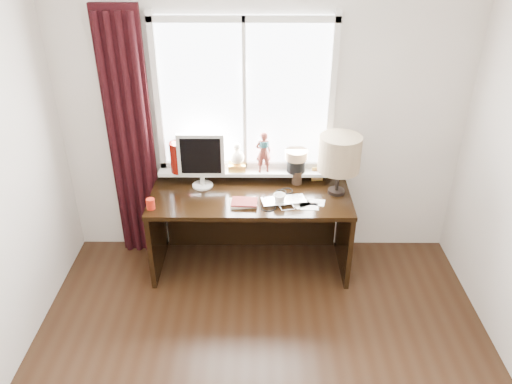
{
  "coord_description": "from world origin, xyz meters",
  "views": [
    {
      "loc": [
        -0.03,
        -2.02,
        2.87
      ],
      "look_at": [
        -0.05,
        1.25,
        1.0
      ],
      "focal_mm": 35.0,
      "sensor_mm": 36.0,
      "label": 1
    }
  ],
  "objects_px": {
    "mug": "(280,199)",
    "desk": "(251,214)",
    "monitor": "(201,158)",
    "table_lamp": "(339,154)",
    "laptop": "(284,201)",
    "red_cup": "(151,204)"
  },
  "relations": [
    {
      "from": "mug",
      "to": "desk",
      "type": "xyz_separation_m",
      "value": [
        -0.24,
        0.24,
        -0.29
      ]
    },
    {
      "from": "mug",
      "to": "monitor",
      "type": "relative_size",
      "value": 0.2
    },
    {
      "from": "desk",
      "to": "table_lamp",
      "type": "distance_m",
      "value": 0.95
    },
    {
      "from": "monitor",
      "to": "table_lamp",
      "type": "height_order",
      "value": "table_lamp"
    },
    {
      "from": "mug",
      "to": "laptop",
      "type": "bearing_deg",
      "value": 36.64
    },
    {
      "from": "red_cup",
      "to": "table_lamp",
      "type": "distance_m",
      "value": 1.59
    },
    {
      "from": "laptop",
      "to": "red_cup",
      "type": "height_order",
      "value": "red_cup"
    },
    {
      "from": "mug",
      "to": "desk",
      "type": "height_order",
      "value": "mug"
    },
    {
      "from": "mug",
      "to": "table_lamp",
      "type": "relative_size",
      "value": 0.19
    },
    {
      "from": "table_lamp",
      "to": "desk",
      "type": "bearing_deg",
      "value": 176.28
    },
    {
      "from": "desk",
      "to": "table_lamp",
      "type": "xyz_separation_m",
      "value": [
        0.73,
        -0.05,
        0.61
      ]
    },
    {
      "from": "red_cup",
      "to": "desk",
      "type": "xyz_separation_m",
      "value": [
        0.8,
        0.32,
        -0.29
      ]
    },
    {
      "from": "laptop",
      "to": "desk",
      "type": "height_order",
      "value": "laptop"
    },
    {
      "from": "laptop",
      "to": "table_lamp",
      "type": "bearing_deg",
      "value": 8.55
    },
    {
      "from": "red_cup",
      "to": "table_lamp",
      "type": "bearing_deg",
      "value": 9.98
    },
    {
      "from": "red_cup",
      "to": "table_lamp",
      "type": "height_order",
      "value": "table_lamp"
    },
    {
      "from": "laptop",
      "to": "red_cup",
      "type": "bearing_deg",
      "value": 174.47
    },
    {
      "from": "red_cup",
      "to": "desk",
      "type": "bearing_deg",
      "value": 21.61
    },
    {
      "from": "laptop",
      "to": "table_lamp",
      "type": "height_order",
      "value": "table_lamp"
    },
    {
      "from": "laptop",
      "to": "monitor",
      "type": "xyz_separation_m",
      "value": [
        -0.7,
        0.27,
        0.26
      ]
    },
    {
      "from": "mug",
      "to": "red_cup",
      "type": "distance_m",
      "value": 1.04
    },
    {
      "from": "mug",
      "to": "table_lamp",
      "type": "bearing_deg",
      "value": 21.24
    }
  ]
}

